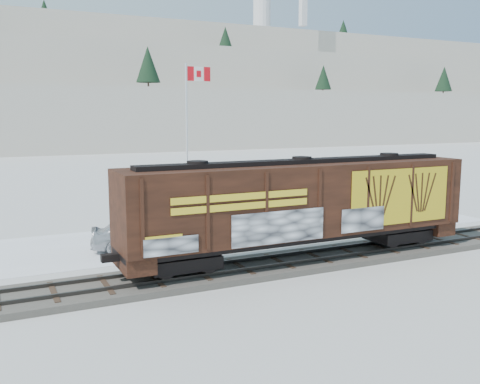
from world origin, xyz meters
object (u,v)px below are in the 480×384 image
flagpole (189,159)px  car_dark (232,225)px  hopper_railcar (301,203)px  car_white (251,217)px  car_silver (140,233)px

flagpole → car_dark: (-0.50, -8.49, -3.15)m
hopper_railcar → flagpole: flagpole is taller
hopper_railcar → flagpole: size_ratio=1.63×
car_white → flagpole: bearing=6.0°
hopper_railcar → car_dark: size_ratio=3.75×
flagpole → car_silver: bearing=-123.8°
flagpole → car_silver: (-6.10, -9.11, -2.95)m
car_silver → car_dark: size_ratio=1.10×
car_white → car_dark: 2.54m
flagpole → car_silver: flagpole is taller
hopper_railcar → car_white: (1.49, 8.18, -2.26)m
flagpole → car_white: (1.48, -6.90, -3.13)m
car_white → car_dark: (-1.98, -1.59, -0.01)m
car_white → car_silver: bearing=100.1°
car_silver → car_white: car_silver is taller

